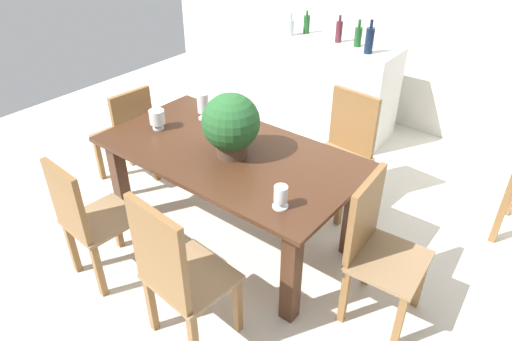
# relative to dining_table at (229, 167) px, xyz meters

# --- Properties ---
(ground_plane) EXTENTS (7.04, 7.04, 0.00)m
(ground_plane) POSITION_rel_dining_table_xyz_m (0.00, 0.08, -0.63)
(ground_plane) COLOR silver
(back_wall) EXTENTS (6.40, 0.10, 2.60)m
(back_wall) POSITION_rel_dining_table_xyz_m (0.00, 2.68, 0.67)
(back_wall) COLOR silver
(back_wall) RESTS_ON ground
(dining_table) EXTENTS (1.89, 1.02, 0.77)m
(dining_table) POSITION_rel_dining_table_xyz_m (0.00, 0.00, 0.00)
(dining_table) COLOR #422616
(dining_table) RESTS_ON ground
(chair_near_left) EXTENTS (0.44, 0.46, 0.95)m
(chair_near_left) POSITION_rel_dining_table_xyz_m (-0.43, -0.93, -0.10)
(chair_near_left) COLOR brown
(chair_near_left) RESTS_ON ground
(chair_far_right) EXTENTS (0.50, 0.48, 0.98)m
(chair_far_right) POSITION_rel_dining_table_xyz_m (0.44, 0.93, -0.08)
(chair_far_right) COLOR brown
(chair_far_right) RESTS_ON ground
(chair_near_right) EXTENTS (0.50, 0.46, 1.05)m
(chair_near_right) POSITION_rel_dining_table_xyz_m (0.42, -0.94, -0.05)
(chair_near_right) COLOR brown
(chair_near_right) RESTS_ON ground
(chair_foot_end) EXTENTS (0.45, 0.49, 0.97)m
(chair_foot_end) POSITION_rel_dining_table_xyz_m (1.17, -0.01, -0.09)
(chair_foot_end) COLOR brown
(chair_foot_end) RESTS_ON ground
(chair_head_end) EXTENTS (0.50, 0.44, 0.94)m
(chair_head_end) POSITION_rel_dining_table_xyz_m (-1.17, -0.01, -0.11)
(chair_head_end) COLOR brown
(chair_head_end) RESTS_ON ground
(flower_centerpiece) EXTENTS (0.40, 0.40, 0.45)m
(flower_centerpiece) POSITION_rel_dining_table_xyz_m (0.05, -0.03, 0.38)
(flower_centerpiece) COLOR #4C3828
(flower_centerpiece) RESTS_ON dining_table
(crystal_vase_left) EXTENTS (0.10, 0.10, 0.15)m
(crystal_vase_left) POSITION_rel_dining_table_xyz_m (0.68, -0.31, 0.22)
(crystal_vase_left) COLOR silver
(crystal_vase_left) RESTS_ON dining_table
(crystal_vase_center_near) EXTENTS (0.09, 0.09, 0.22)m
(crystal_vase_center_near) POSITION_rel_dining_table_xyz_m (-0.49, 0.26, 0.27)
(crystal_vase_center_near) COLOR silver
(crystal_vase_center_near) RESTS_ON dining_table
(crystal_vase_right) EXTENTS (0.12, 0.12, 0.15)m
(crystal_vase_right) POSITION_rel_dining_table_xyz_m (-0.65, -0.08, 0.23)
(crystal_vase_right) COLOR silver
(crystal_vase_right) RESTS_ON dining_table
(wine_glass) EXTENTS (0.06, 0.06, 0.14)m
(wine_glass) POSITION_rel_dining_table_xyz_m (-0.59, 0.35, 0.24)
(wine_glass) COLOR silver
(wine_glass) RESTS_ON dining_table
(kitchen_counter) EXTENTS (1.48, 0.54, 0.99)m
(kitchen_counter) POSITION_rel_dining_table_xyz_m (-0.41, 2.05, -0.13)
(kitchen_counter) COLOR silver
(kitchen_counter) RESTS_ON ground
(wine_bottle_amber) EXTENTS (0.07, 0.07, 0.24)m
(wine_bottle_amber) POSITION_rel_dining_table_xyz_m (-0.74, 2.12, 0.46)
(wine_bottle_amber) COLOR #194C1E
(wine_bottle_amber) RESTS_ON kitchen_counter
(wine_bottle_green) EXTENTS (0.08, 0.08, 0.31)m
(wine_bottle_green) POSITION_rel_dining_table_xyz_m (0.08, 1.93, 0.49)
(wine_bottle_green) COLOR #0F1E38
(wine_bottle_green) RESTS_ON kitchen_counter
(wine_bottle_dark) EXTENTS (0.08, 0.08, 0.23)m
(wine_bottle_dark) POSITION_rel_dining_table_xyz_m (-0.84, 1.95, 0.45)
(wine_bottle_dark) COLOR #B2BFB7
(wine_bottle_dark) RESTS_ON kitchen_counter
(wine_bottle_clear) EXTENTS (0.07, 0.07, 0.26)m
(wine_bottle_clear) POSITION_rel_dining_table_xyz_m (-0.10, 2.05, 0.46)
(wine_bottle_clear) COLOR #194C1E
(wine_bottle_clear) RESTS_ON kitchen_counter
(wine_bottle_tall) EXTENTS (0.07, 0.07, 0.27)m
(wine_bottle_tall) POSITION_rel_dining_table_xyz_m (-0.32, 2.06, 0.47)
(wine_bottle_tall) COLOR #511E28
(wine_bottle_tall) RESTS_ON kitchen_counter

